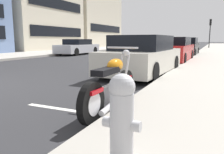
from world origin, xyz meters
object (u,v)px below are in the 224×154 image
at_px(parked_car_mid_block, 143,56).
at_px(parked_car_at_intersection, 173,50).
at_px(fire_hydrant, 122,115).
at_px(parked_motorcycle, 112,87).
at_px(car_opposite_curb, 78,47).
at_px(parked_car_near_corner, 185,47).
at_px(traffic_signal_near_corner, 210,27).

xyz_separation_m(parked_car_mid_block, parked_car_at_intersection, (5.22, -0.23, 0.00)).
distance_m(parked_car_at_intersection, fire_hydrant, 11.42).
distance_m(parked_motorcycle, car_opposite_curb, 15.91).
bearing_deg(car_opposite_curb, parked_car_at_intersection, 67.91).
relative_size(parked_motorcycle, fire_hydrant, 2.48).
distance_m(parked_car_near_corner, fire_hydrant, 17.14).
bearing_deg(parked_motorcycle, parked_car_near_corner, 2.34).
relative_size(parked_car_near_corner, car_opposite_curb, 0.89).
relative_size(parked_motorcycle, traffic_signal_near_corner, 0.52).
height_order(parked_motorcycle, fire_hydrant, parked_motorcycle).
relative_size(parked_car_mid_block, car_opposite_curb, 0.96).
height_order(car_opposite_curb, fire_hydrant, car_opposite_curb).
height_order(parked_motorcycle, car_opposite_curb, car_opposite_curb).
height_order(parked_car_at_intersection, traffic_signal_near_corner, traffic_signal_near_corner).
distance_m(parked_car_mid_block, car_opposite_curb, 12.01).
relative_size(parked_car_mid_block, parked_car_at_intersection, 0.99).
relative_size(parked_car_mid_block, traffic_signal_near_corner, 1.15).
height_order(parked_car_mid_block, fire_hydrant, parked_car_mid_block).
xyz_separation_m(parked_car_near_corner, fire_hydrant, (-17.09, -1.39, -0.11)).
bearing_deg(car_opposite_curb, fire_hydrant, 33.69).
distance_m(parked_car_mid_block, parked_car_near_corner, 10.98).
bearing_deg(car_opposite_curb, parked_car_mid_block, 43.64).
bearing_deg(traffic_signal_near_corner, parked_car_near_corner, 174.94).
xyz_separation_m(parked_car_near_corner, traffic_signal_near_corner, (16.03, -1.42, 2.29)).
relative_size(parked_car_at_intersection, fire_hydrant, 5.53).
bearing_deg(parked_car_mid_block, parked_motorcycle, -167.46).
distance_m(car_opposite_curb, traffic_signal_near_corner, 21.03).
relative_size(parked_car_at_intersection, car_opposite_curb, 0.97).
distance_m(parked_car_near_corner, traffic_signal_near_corner, 16.25).
bearing_deg(parked_car_at_intersection, car_opposite_curb, 69.50).
xyz_separation_m(parked_car_at_intersection, traffic_signal_near_corner, (21.78, -1.42, 2.30)).
relative_size(parked_car_near_corner, traffic_signal_near_corner, 1.06).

